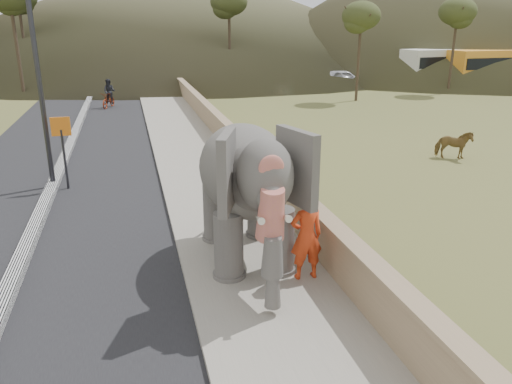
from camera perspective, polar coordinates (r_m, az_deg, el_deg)
road at (r=16.85m, az=-22.59°, el=-0.71°), size 7.00×120.00×0.03m
median at (r=16.82m, az=-22.63°, el=-0.40°), size 0.35×120.00×0.22m
walkway at (r=16.79m, az=-5.56°, el=0.84°), size 3.00×120.00×0.15m
parapet at (r=16.96m, az=-0.10°, el=2.80°), size 0.30×120.00×1.10m
lamppost at (r=17.19m, az=-23.09°, el=16.20°), size 1.76×0.36×8.00m
signboard at (r=17.20m, az=-21.25°, el=5.50°), size 0.60×0.08×2.40m
cow at (r=21.59m, az=21.64°, el=5.04°), size 1.51×1.21×1.16m
distant_car at (r=44.69m, az=9.94°, el=12.71°), size 4.27×1.81×1.44m
bus_white at (r=48.65m, az=22.18°, el=13.10°), size 11.22×3.76×3.10m
bus_orange at (r=48.69m, az=26.80°, el=12.50°), size 11.12×3.08×3.10m
hill_far at (r=76.19m, az=-9.36°, el=19.86°), size 80.00×80.00×14.00m
elephant_and_man at (r=11.02m, az=-1.11°, el=0.28°), size 2.47×4.45×3.17m
motorcyclist at (r=33.99m, az=-16.46°, el=10.37°), size 1.23×1.98×1.84m
trees at (r=36.13m, az=-6.89°, el=16.60°), size 48.00×43.12×8.97m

